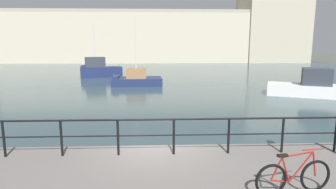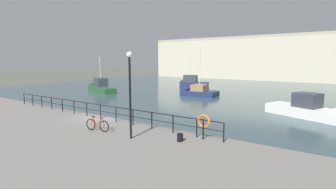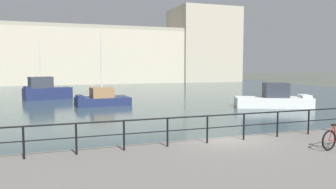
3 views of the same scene
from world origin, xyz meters
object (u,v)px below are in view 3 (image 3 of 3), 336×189
at_px(moored_blue_motorboat, 274,99).
at_px(moored_cabin_cruiser, 46,90).
at_px(moored_red_daysailer, 102,99).
at_px(harbor_building, 116,54).

height_order(moored_blue_motorboat, moored_cabin_cruiser, moored_cabin_cruiser).
bearing_deg(moored_blue_motorboat, moored_red_daysailer, 177.69).
bearing_deg(moored_blue_motorboat, moored_cabin_cruiser, 167.23).
bearing_deg(harbor_building, moored_red_daysailer, -102.90).
distance_m(harbor_building, moored_cabin_cruiser, 35.57).
relative_size(harbor_building, moored_blue_motorboat, 9.76).
distance_m(harbor_building, moored_red_daysailer, 40.98).
height_order(harbor_building, moored_cabin_cruiser, harbor_building).
bearing_deg(moored_cabin_cruiser, moored_red_daysailer, 108.39).
relative_size(harbor_building, moored_cabin_cruiser, 10.62).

